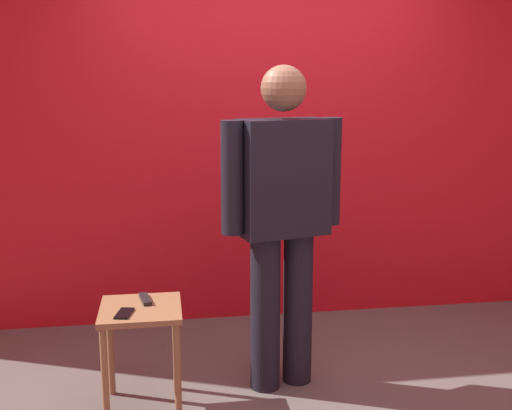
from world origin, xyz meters
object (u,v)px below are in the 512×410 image
(standing_person, at_px, (282,213))
(side_table, at_px, (141,328))
(tv_remote, at_px, (145,299))
(cell_phone, at_px, (124,313))

(standing_person, distance_m, side_table, 0.97)
(tv_remote, bearing_deg, standing_person, -5.31)
(standing_person, distance_m, cell_phone, 1.00)
(side_table, height_order, tv_remote, tv_remote)
(standing_person, xyz_separation_m, cell_phone, (-0.86, -0.25, -0.44))
(side_table, height_order, cell_phone, cell_phone)
(tv_remote, bearing_deg, side_table, -115.02)
(tv_remote, bearing_deg, cell_phone, -129.69)
(standing_person, xyz_separation_m, tv_remote, (-0.76, -0.07, -0.43))
(side_table, xyz_separation_m, cell_phone, (-0.08, -0.09, 0.12))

